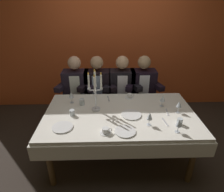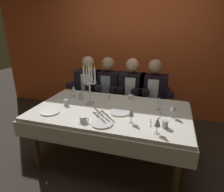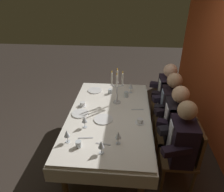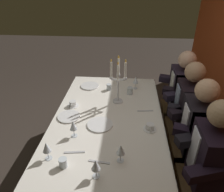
{
  "view_description": "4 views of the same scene",
  "coord_description": "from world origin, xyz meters",
  "px_view_note": "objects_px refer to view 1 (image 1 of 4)",
  "views": [
    {
      "loc": [
        -0.16,
        -2.06,
        2.01
      ],
      "look_at": [
        -0.1,
        0.07,
        0.94
      ],
      "focal_mm": 30.54,
      "sensor_mm": 36.0,
      "label": 1
    },
    {
      "loc": [
        0.66,
        -2.1,
        1.71
      ],
      "look_at": [
        0.01,
        0.03,
        0.91
      ],
      "focal_mm": 31.0,
      "sensor_mm": 36.0,
      "label": 2
    },
    {
      "loc": [
        2.34,
        0.24,
        2.33
      ],
      "look_at": [
        -0.06,
        0.03,
        0.99
      ],
      "focal_mm": 33.23,
      "sensor_mm": 36.0,
      "label": 3
    },
    {
      "loc": [
        1.77,
        0.19,
        2.01
      ],
      "look_at": [
        -0.13,
        0.03,
        0.92
      ],
      "focal_mm": 34.12,
      "sensor_mm": 36.0,
      "label": 4
    }
  ],
  "objects_px": {
    "seated_diner_0": "(76,86)",
    "wine_glass_1": "(71,95)",
    "water_tumbler_0": "(72,113)",
    "coffee_cup_1": "(106,131)",
    "candelabra": "(95,92)",
    "wine_glass_2": "(179,123)",
    "seated_diner_2": "(122,85)",
    "wine_glass_3": "(179,104)",
    "dinner_plate_0": "(63,127)",
    "wine_glass_0": "(150,116)",
    "wine_glass_4": "(163,98)",
    "coffee_cup_0": "(129,96)",
    "water_tumbler_2": "(82,102)",
    "dining_table": "(120,121)",
    "dinner_plate_1": "(131,115)",
    "water_tumbler_1": "(180,122)",
    "seated_diner_1": "(98,86)",
    "dinner_plate_2": "(125,131)",
    "seated_diner_3": "(142,85)"
  },
  "relations": [
    {
      "from": "dinner_plate_1",
      "to": "seated_diner_0",
      "type": "xyz_separation_m",
      "value": [
        -0.81,
        0.95,
        -0.01
      ]
    },
    {
      "from": "water_tumbler_0",
      "to": "coffee_cup_1",
      "type": "bearing_deg",
      "value": -41.24
    },
    {
      "from": "dinner_plate_1",
      "to": "seated_diner_2",
      "type": "bearing_deg",
      "value": 92.96
    },
    {
      "from": "dining_table",
      "to": "seated_diner_3",
      "type": "bearing_deg",
      "value": 63.58
    },
    {
      "from": "candelabra",
      "to": "seated_diner_2",
      "type": "relative_size",
      "value": 0.45
    },
    {
      "from": "seated_diner_2",
      "to": "dining_table",
      "type": "bearing_deg",
      "value": -95.68
    },
    {
      "from": "water_tumbler_2",
      "to": "seated_diner_1",
      "type": "height_order",
      "value": "seated_diner_1"
    },
    {
      "from": "seated_diner_0",
      "to": "wine_glass_1",
      "type": "bearing_deg",
      "value": -88.09
    },
    {
      "from": "water_tumbler_1",
      "to": "seated_diner_0",
      "type": "distance_m",
      "value": 1.77
    },
    {
      "from": "dinner_plate_1",
      "to": "wine_glass_3",
      "type": "relative_size",
      "value": 1.52
    },
    {
      "from": "wine_glass_0",
      "to": "coffee_cup_1",
      "type": "height_order",
      "value": "wine_glass_0"
    },
    {
      "from": "dinner_plate_1",
      "to": "wine_glass_3",
      "type": "height_order",
      "value": "wine_glass_3"
    },
    {
      "from": "dinner_plate_2",
      "to": "wine_glass_3",
      "type": "height_order",
      "value": "wine_glass_3"
    },
    {
      "from": "wine_glass_1",
      "to": "dinner_plate_0",
      "type": "bearing_deg",
      "value": -91.04
    },
    {
      "from": "candelabra",
      "to": "seated_diner_0",
      "type": "bearing_deg",
      "value": 114.63
    },
    {
      "from": "wine_glass_0",
      "to": "coffee_cup_0",
      "type": "distance_m",
      "value": 0.71
    },
    {
      "from": "candelabra",
      "to": "wine_glass_2",
      "type": "xyz_separation_m",
      "value": [
        0.9,
        -0.5,
        -0.14
      ]
    },
    {
      "from": "water_tumbler_1",
      "to": "dinner_plate_2",
      "type": "bearing_deg",
      "value": -169.05
    },
    {
      "from": "water_tumbler_1",
      "to": "coffee_cup_1",
      "type": "height_order",
      "value": "water_tumbler_1"
    },
    {
      "from": "wine_glass_3",
      "to": "coffee_cup_0",
      "type": "distance_m",
      "value": 0.72
    },
    {
      "from": "wine_glass_3",
      "to": "water_tumbler_2",
      "type": "xyz_separation_m",
      "value": [
        -1.24,
        0.23,
        -0.07
      ]
    },
    {
      "from": "wine_glass_2",
      "to": "wine_glass_0",
      "type": "bearing_deg",
      "value": 153.42
    },
    {
      "from": "wine_glass_1",
      "to": "seated_diner_1",
      "type": "relative_size",
      "value": 0.13
    },
    {
      "from": "wine_glass_1",
      "to": "coffee_cup_1",
      "type": "bearing_deg",
      "value": -55.73
    },
    {
      "from": "wine_glass_2",
      "to": "coffee_cup_1",
      "type": "xyz_separation_m",
      "value": [
        -0.78,
        0.01,
        -0.09
      ]
    },
    {
      "from": "coffee_cup_0",
      "to": "seated_diner_1",
      "type": "height_order",
      "value": "seated_diner_1"
    },
    {
      "from": "dinner_plate_0",
      "to": "dinner_plate_1",
      "type": "xyz_separation_m",
      "value": [
        0.8,
        0.24,
        0.0
      ]
    },
    {
      "from": "wine_glass_1",
      "to": "wine_glass_2",
      "type": "relative_size",
      "value": 1.0
    },
    {
      "from": "seated_diner_2",
      "to": "wine_glass_3",
      "type": "bearing_deg",
      "value": -54.09
    },
    {
      "from": "coffee_cup_0",
      "to": "water_tumbler_2",
      "type": "bearing_deg",
      "value": -164.0
    },
    {
      "from": "dinner_plate_0",
      "to": "dinner_plate_2",
      "type": "relative_size",
      "value": 1.01
    },
    {
      "from": "wine_glass_1",
      "to": "water_tumbler_1",
      "type": "bearing_deg",
      "value": -23.1
    },
    {
      "from": "wine_glass_2",
      "to": "wine_glass_1",
      "type": "bearing_deg",
      "value": 150.63
    },
    {
      "from": "wine_glass_0",
      "to": "candelabra",
      "type": "bearing_deg",
      "value": 149.96
    },
    {
      "from": "wine_glass_4",
      "to": "seated_diner_2",
      "type": "bearing_deg",
      "value": 123.68
    },
    {
      "from": "wine_glass_3",
      "to": "wine_glass_4",
      "type": "height_order",
      "value": "same"
    },
    {
      "from": "wine_glass_1",
      "to": "wine_glass_4",
      "type": "height_order",
      "value": "same"
    },
    {
      "from": "dinner_plate_0",
      "to": "seated_diner_2",
      "type": "relative_size",
      "value": 0.19
    },
    {
      "from": "dinner_plate_2",
      "to": "seated_diner_3",
      "type": "distance_m",
      "value": 1.34
    },
    {
      "from": "candelabra",
      "to": "wine_glass_2",
      "type": "relative_size",
      "value": 3.37
    },
    {
      "from": "wine_glass_4",
      "to": "water_tumbler_0",
      "type": "xyz_separation_m",
      "value": [
        -1.17,
        -0.2,
        -0.08
      ]
    },
    {
      "from": "coffee_cup_0",
      "to": "seated_diner_2",
      "type": "xyz_separation_m",
      "value": [
        -0.08,
        0.47,
        -0.03
      ]
    },
    {
      "from": "wine_glass_3",
      "to": "wine_glass_1",
      "type": "bearing_deg",
      "value": 167.8
    },
    {
      "from": "dining_table",
      "to": "wine_glass_2",
      "type": "xyz_separation_m",
      "value": [
        0.6,
        -0.41,
        0.24
      ]
    },
    {
      "from": "wine_glass_4",
      "to": "wine_glass_3",
      "type": "bearing_deg",
      "value": -45.71
    },
    {
      "from": "wine_glass_0",
      "to": "seated_diner_0",
      "type": "distance_m",
      "value": 1.53
    },
    {
      "from": "coffee_cup_0",
      "to": "wine_glass_0",
      "type": "bearing_deg",
      "value": -77.88
    },
    {
      "from": "wine_glass_0",
      "to": "wine_glass_3",
      "type": "distance_m",
      "value": 0.5
    },
    {
      "from": "candelabra",
      "to": "seated_diner_0",
      "type": "xyz_separation_m",
      "value": [
        -0.37,
        0.8,
        -0.26
      ]
    },
    {
      "from": "water_tumbler_0",
      "to": "seated_diner_2",
      "type": "height_order",
      "value": "seated_diner_2"
    }
  ]
}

